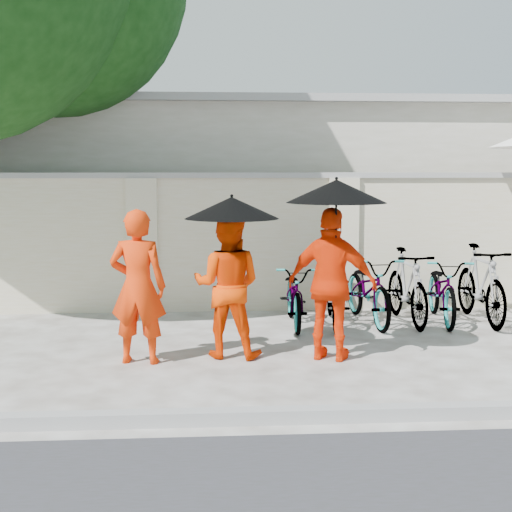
{
  "coord_description": "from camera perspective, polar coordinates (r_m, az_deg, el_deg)",
  "views": [
    {
      "loc": [
        -0.05,
        -7.5,
        2.15
      ],
      "look_at": [
        0.54,
        0.94,
        1.1
      ],
      "focal_mm": 50.0,
      "sensor_mm": 36.0,
      "label": 1
    }
  ],
  "objects": [
    {
      "name": "ground",
      "position": [
        7.8,
        -3.51,
        -8.93
      ],
      "size": [
        80.0,
        80.0,
        0.0
      ],
      "primitive_type": "plane",
      "color": "silver"
    },
    {
      "name": "kerb",
      "position": [
        6.17,
        -3.38,
        -12.74
      ],
      "size": [
        40.0,
        0.16,
        0.12
      ],
      "primitive_type": "cube",
      "color": "#949494",
      "rests_on": "ground"
    },
    {
      "name": "compound_wall",
      "position": [
        10.82,
        1.62,
        0.97
      ],
      "size": [
        20.0,
        0.3,
        2.0
      ],
      "primitive_type": "cube",
      "color": "beige",
      "rests_on": "ground"
    },
    {
      "name": "building_behind",
      "position": [
        14.66,
        4.09,
        4.9
      ],
      "size": [
        14.0,
        6.0,
        3.2
      ],
      "primitive_type": "cube",
      "color": "beige",
      "rests_on": "ground"
    },
    {
      "name": "monk_left",
      "position": [
        7.92,
        -9.43,
        -2.43
      ],
      "size": [
        0.68,
        0.49,
        1.71
      ],
      "primitive_type": "imported",
      "rotation": [
        0.0,
        0.0,
        3.0
      ],
      "color": "red",
      "rests_on": "ground"
    },
    {
      "name": "monk_center",
      "position": [
        8.09,
        -2.3,
        -2.36
      ],
      "size": [
        0.92,
        0.79,
        1.65
      ],
      "primitive_type": "imported",
      "rotation": [
        0.0,
        0.0,
        2.91
      ],
      "color": "#F53B01",
      "rests_on": "ground"
    },
    {
      "name": "parasol_center",
      "position": [
        7.92,
        -1.95,
        3.88
      ],
      "size": [
        1.05,
        1.05,
        0.9
      ],
      "color": "black",
      "rests_on": "ground"
    },
    {
      "name": "monk_right",
      "position": [
        7.99,
        6.1,
        -2.27
      ],
      "size": [
        1.09,
        0.8,
        1.72
      ],
      "primitive_type": "imported",
      "rotation": [
        0.0,
        0.0,
        2.72
      ],
      "color": "#F83104",
      "rests_on": "ground"
    },
    {
      "name": "parasol_right",
      "position": [
        7.81,
        6.45,
        5.17
      ],
      "size": [
        1.1,
        1.1,
        1.05
      ],
      "color": "black",
      "rests_on": "ground"
    },
    {
      "name": "bike_0",
      "position": [
        9.74,
        3.13,
        -3.13
      ],
      "size": [
        0.62,
        1.64,
        0.85
      ],
      "primitive_type": "imported",
      "rotation": [
        0.0,
        0.0,
        -0.03
      ],
      "color": "#9D9CA5",
      "rests_on": "ground"
    },
    {
      "name": "bike_1",
      "position": [
        9.81,
        6.15,
        -2.5
      ],
      "size": [
        0.68,
        1.79,
        1.05
      ],
      "primitive_type": "imported",
      "rotation": [
        0.0,
        0.0,
        -0.11
      ],
      "color": "#9D9CA5",
      "rests_on": "ground"
    },
    {
      "name": "bike_2",
      "position": [
        10.0,
        9.01,
        -2.65
      ],
      "size": [
        0.79,
        1.86,
        0.95
      ],
      "primitive_type": "imported",
      "rotation": [
        0.0,
        0.0,
        0.09
      ],
      "color": "#9D9CA5",
      "rests_on": "ground"
    },
    {
      "name": "bike_3",
      "position": [
        10.07,
        11.99,
        -2.41
      ],
      "size": [
        0.55,
        1.74,
        1.04
      ],
      "primitive_type": "imported",
      "rotation": [
        0.0,
        0.0,
        0.03
      ],
      "color": "#9D9CA5",
      "rests_on": "ground"
    },
    {
      "name": "bike_4",
      "position": [
        10.28,
        14.71,
        -2.63
      ],
      "size": [
        0.83,
        1.81,
        0.92
      ],
      "primitive_type": "imported",
      "rotation": [
        0.0,
        0.0,
        -0.13
      ],
      "color": "#9D9CA5",
      "rests_on": "ground"
    },
    {
      "name": "bike_5",
      "position": [
        10.4,
        17.55,
        -2.16
      ],
      "size": [
        0.53,
        1.81,
        1.08
      ],
      "primitive_type": "imported",
      "rotation": [
        0.0,
        0.0,
        -0.01
      ],
      "color": "#9D9CA5",
      "rests_on": "ground"
    }
  ]
}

